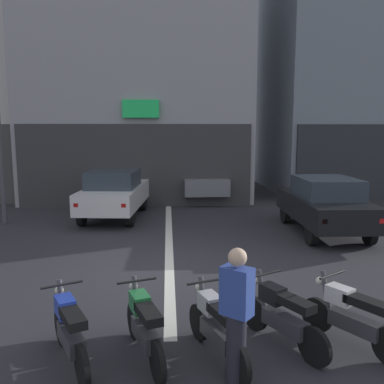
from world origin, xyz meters
name	(u,v)px	position (x,y,z in m)	size (l,w,h in m)	color
ground_plane	(169,271)	(0.00, 0.00, 0.00)	(120.00, 120.00, 0.00)	#2B2B30
lane_centre_line	(169,214)	(0.00, 6.00, 0.00)	(0.20, 18.00, 0.01)	silver
building_mid_block	(141,78)	(-1.25, 11.99, 5.42)	(9.33, 9.16, 10.86)	#9E9EA3
car_white_crossing_near	(115,192)	(-1.82, 5.47, 0.89)	(2.14, 4.25, 1.64)	black
car_black_parked_kerbside	(324,203)	(4.51, 2.99, 0.89)	(1.84, 4.13, 1.64)	black
car_grey_down_street	(202,179)	(1.46, 9.11, 0.89)	(1.86, 4.14, 1.64)	black
motorcycle_blue_row_leftmost	(69,330)	(-1.30, -3.46, 0.46)	(0.81, 1.53, 0.98)	black
motorcycle_green_row_left_mid	(144,325)	(-0.35, -3.39, 0.46)	(0.68, 1.60, 0.98)	black
motorcycle_silver_row_centre	(216,326)	(0.60, -3.47, 0.46)	(0.70, 1.59, 0.98)	black
motorcycle_black_row_right_mid	(282,315)	(1.55, -3.20, 0.46)	(0.88, 1.49, 0.98)	black
motorcycle_white_row_rightmost	(351,316)	(2.50, -3.29, 0.46)	(0.96, 1.44, 0.98)	black
person_by_motorcycles	(236,315)	(0.77, -4.01, 0.86)	(0.42, 0.40, 1.67)	#23232D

